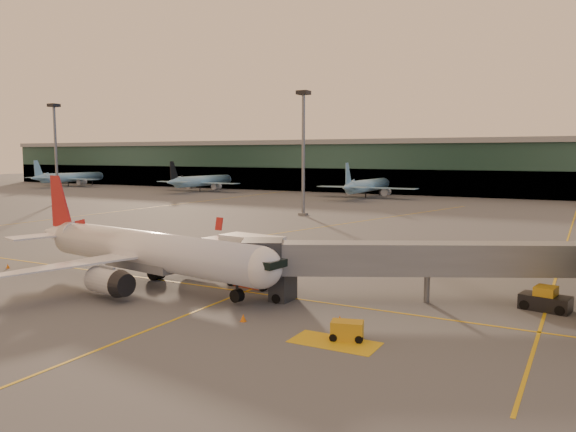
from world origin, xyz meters
The scene contains 15 objects.
ground centered at (0.00, 0.00, 0.00)m, with size 600.00×600.00×0.00m, color #4C4F54.
taxi_markings centered at (-7.32, 44.49, 0.01)m, with size 100.12×173.00×0.01m.
terminal centered at (0.00, 141.79, 8.76)m, with size 400.00×20.00×17.60m.
mast_west_far centered at (-90.00, 62.00, 14.86)m, with size 2.40×2.40×25.60m.
mast_west_near centered at (-20.00, 66.00, 14.86)m, with size 2.40×2.40×25.60m.
distant_aircraft_row centered at (10.83, 118.00, 0.00)m, with size 350.00×34.00×13.00m.
main_airplane centered at (-5.27, 2.64, 3.35)m, with size 34.14×30.92×10.32m.
jet_bridge centered at (22.03, 9.95, 3.64)m, with size 30.45×17.37×5.34m.
catering_truck centered at (4.27, 7.50, 2.77)m, with size 6.56×3.50×4.88m.
gpu_cart centered at (18.52, -3.09, 0.64)m, with size 2.51×1.89×1.31m.
pushback_tug centered at (29.91, 11.54, 0.80)m, with size 4.13×2.74×1.96m.
cone_nose centered at (16.62, 0.06, 0.31)m, with size 0.50×0.50×0.64m.
cone_tail centered at (-24.21, 1.39, 0.25)m, with size 0.40×0.40×0.51m.
cone_wing_left centered at (-6.27, 21.45, 0.28)m, with size 0.46×0.46×0.58m.
cone_fwd centered at (9.92, -2.92, 0.29)m, with size 0.47×0.47×0.59m.
Camera 1 is at (32.78, -37.87, 12.70)m, focal length 35.00 mm.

